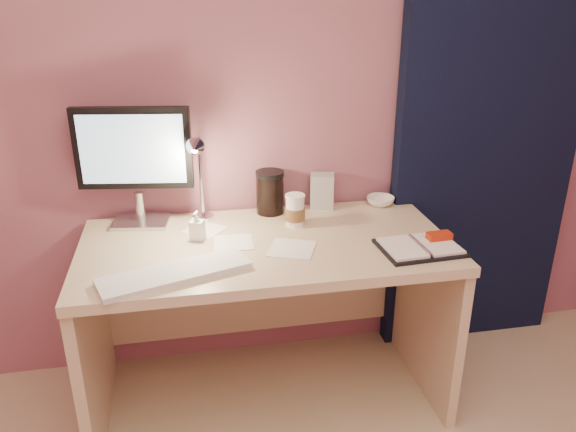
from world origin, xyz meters
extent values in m
plane|color=#AA6274|center=(0.00, 1.75, 1.25)|extent=(3.50, 0.00, 3.50)
cube|color=black|center=(1.05, 1.69, 1.10)|extent=(0.85, 0.08, 2.20)
cube|color=beige|center=(0.00, 1.38, 0.71)|extent=(1.40, 0.70, 0.04)
cube|color=beige|center=(-0.68, 1.38, 0.34)|extent=(0.04, 0.66, 0.69)
cube|color=beige|center=(0.68, 1.38, 0.34)|extent=(0.04, 0.66, 0.69)
cube|color=beige|center=(0.00, 1.71, 0.40)|extent=(1.32, 0.03, 0.55)
cube|color=silver|center=(-0.47, 1.65, 0.74)|extent=(0.24, 0.19, 0.02)
cylinder|color=silver|center=(-0.47, 1.65, 0.81)|extent=(0.04, 0.04, 0.12)
cube|color=black|center=(-0.47, 1.65, 1.05)|extent=(0.45, 0.10, 0.32)
cube|color=#A4C7DF|center=(-0.47, 1.62, 1.05)|extent=(0.40, 0.06, 0.27)
cube|color=white|center=(-0.34, 1.17, 0.74)|extent=(0.53, 0.30, 0.02)
cube|color=black|center=(0.55, 1.21, 0.74)|extent=(0.30, 0.24, 0.01)
cube|color=white|center=(0.48, 1.20, 0.75)|extent=(0.14, 0.20, 0.01)
cube|color=white|center=(0.62, 1.21, 0.75)|extent=(0.14, 0.20, 0.01)
cube|color=red|center=(0.64, 1.24, 0.76)|extent=(0.09, 0.05, 0.03)
cube|color=white|center=(-0.12, 1.39, 0.73)|extent=(0.15, 0.15, 0.00)
cube|color=white|center=(0.08, 1.30, 0.73)|extent=(0.21, 0.21, 0.00)
cube|color=white|center=(-0.22, 1.53, 0.73)|extent=(0.20, 0.20, 0.00)
cylinder|color=white|center=(0.14, 1.52, 0.79)|extent=(0.07, 0.07, 0.12)
cylinder|color=brown|center=(0.14, 1.52, 0.78)|extent=(0.08, 0.08, 0.05)
cylinder|color=white|center=(0.14, 1.52, 0.86)|extent=(0.08, 0.08, 0.01)
imported|color=white|center=(0.56, 1.67, 0.75)|extent=(0.16, 0.16, 0.04)
imported|color=white|center=(-0.25, 1.45, 0.79)|extent=(0.07, 0.07, 0.11)
cylinder|color=black|center=(0.06, 1.67, 0.81)|extent=(0.12, 0.12, 0.16)
cube|color=#B1B2AD|center=(0.30, 1.69, 0.81)|extent=(0.12, 0.10, 0.15)
cylinder|color=silver|center=(-0.22, 1.65, 0.74)|extent=(0.09, 0.09, 0.01)
cylinder|color=silver|center=(-0.22, 1.65, 0.91)|extent=(0.01, 0.01, 0.34)
cone|color=silver|center=(-0.20, 1.50, 1.08)|extent=(0.08, 0.07, 0.07)
camera|label=1|loc=(-0.28, -0.54, 1.63)|focal=35.00mm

